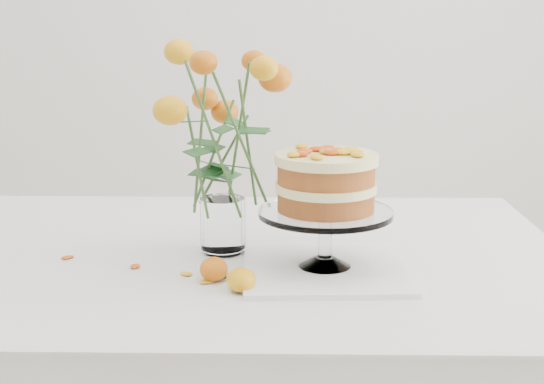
# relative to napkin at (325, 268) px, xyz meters

# --- Properties ---
(table) EXTENTS (1.43, 0.93, 0.76)m
(table) POSITION_rel_napkin_xyz_m (-0.23, 0.11, -0.09)
(table) COLOR tan
(table) RESTS_ON ground
(napkin) EXTENTS (0.31, 0.31, 0.01)m
(napkin) POSITION_rel_napkin_xyz_m (0.00, 0.00, 0.00)
(napkin) COLOR silver
(napkin) RESTS_ON table
(cake_stand) EXTENTS (0.24, 0.24, 0.22)m
(cake_stand) POSITION_rel_napkin_xyz_m (-0.00, 0.00, 0.15)
(cake_stand) COLOR white
(cake_stand) RESTS_ON napkin
(rose_vase) EXTENTS (0.33, 0.33, 0.44)m
(rose_vase) POSITION_rel_napkin_xyz_m (-0.19, 0.11, 0.25)
(rose_vase) COLOR white
(rose_vase) RESTS_ON table
(loose_rose_near) EXTENTS (0.09, 0.05, 0.04)m
(loose_rose_near) POSITION_rel_napkin_xyz_m (-0.15, -0.11, 0.02)
(loose_rose_near) COLOR yellow
(loose_rose_near) RESTS_ON table
(loose_rose_far) EXTENTS (0.09, 0.05, 0.04)m
(loose_rose_far) POSITION_rel_napkin_xyz_m (-0.20, -0.05, 0.02)
(loose_rose_far) COLOR #BE4E09
(loose_rose_far) RESTS_ON table
(stray_petal_a) EXTENTS (0.03, 0.02, 0.00)m
(stray_petal_a) POSITION_rel_napkin_xyz_m (-0.35, 0.01, -0.00)
(stray_petal_a) COLOR #EAA30E
(stray_petal_a) RESTS_ON table
(stray_petal_b) EXTENTS (0.03, 0.02, 0.00)m
(stray_petal_b) POSITION_rel_napkin_xyz_m (-0.25, -0.03, -0.00)
(stray_petal_b) COLOR #EAA30E
(stray_petal_b) RESTS_ON table
(stray_petal_c) EXTENTS (0.03, 0.02, 0.00)m
(stray_petal_c) POSITION_rel_napkin_xyz_m (-0.21, -0.07, -0.00)
(stray_petal_c) COLOR #EAA30E
(stray_petal_c) RESTS_ON table
(stray_petal_d) EXTENTS (0.03, 0.02, 0.00)m
(stray_petal_d) POSITION_rel_napkin_xyz_m (-0.49, 0.06, -0.00)
(stray_petal_d) COLOR #EAA30E
(stray_petal_d) RESTS_ON table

